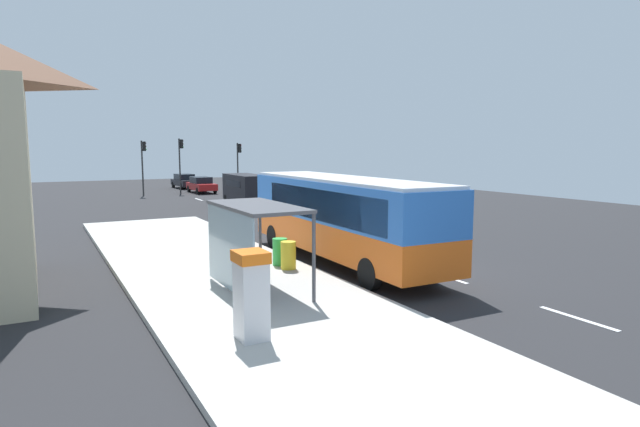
# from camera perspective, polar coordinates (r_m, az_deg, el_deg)

# --- Properties ---
(ground_plane) EXTENTS (56.00, 92.00, 0.04)m
(ground_plane) POSITION_cam_1_polar(r_m,az_deg,el_deg) (30.90, -5.93, -0.95)
(ground_plane) COLOR #262628
(sidewalk_platform) EXTENTS (6.20, 30.00, 0.18)m
(sidewalk_platform) POSITION_cam_1_polar(r_m,az_deg,el_deg) (17.63, -10.23, -6.83)
(sidewalk_platform) COLOR beige
(sidewalk_platform) RESTS_ON ground
(lane_stripe_seg_0) EXTENTS (0.16, 2.20, 0.01)m
(lane_stripe_seg_0) POSITION_cam_1_polar(r_m,az_deg,el_deg) (15.14, 26.06, -10.13)
(lane_stripe_seg_0) COLOR silver
(lane_stripe_seg_0) RESTS_ON ground
(lane_stripe_seg_1) EXTENTS (0.16, 2.20, 0.01)m
(lane_stripe_seg_1) POSITION_cam_1_polar(r_m,az_deg,el_deg) (18.36, 13.21, -6.62)
(lane_stripe_seg_1) COLOR silver
(lane_stripe_seg_1) RESTS_ON ground
(lane_stripe_seg_2) EXTENTS (0.16, 2.20, 0.01)m
(lane_stripe_seg_2) POSITION_cam_1_polar(r_m,az_deg,el_deg) (22.25, 4.62, -4.04)
(lane_stripe_seg_2) COLOR silver
(lane_stripe_seg_2) RESTS_ON ground
(lane_stripe_seg_3) EXTENTS (0.16, 2.20, 0.01)m
(lane_stripe_seg_3) POSITION_cam_1_polar(r_m,az_deg,el_deg) (26.51, -1.28, -2.20)
(lane_stripe_seg_3) COLOR silver
(lane_stripe_seg_3) RESTS_ON ground
(lane_stripe_seg_4) EXTENTS (0.16, 2.20, 0.01)m
(lane_stripe_seg_4) POSITION_cam_1_polar(r_m,az_deg,el_deg) (30.99, -5.50, -0.87)
(lane_stripe_seg_4) COLOR silver
(lane_stripe_seg_4) RESTS_ON ground
(lane_stripe_seg_5) EXTENTS (0.16, 2.20, 0.01)m
(lane_stripe_seg_5) POSITION_cam_1_polar(r_m,az_deg,el_deg) (35.61, -8.64, 0.12)
(lane_stripe_seg_5) COLOR silver
(lane_stripe_seg_5) RESTS_ON ground
(lane_stripe_seg_6) EXTENTS (0.16, 2.20, 0.01)m
(lane_stripe_seg_6) POSITION_cam_1_polar(r_m,az_deg,el_deg) (40.32, -11.05, 0.89)
(lane_stripe_seg_6) COLOR silver
(lane_stripe_seg_6) RESTS_ON ground
(lane_stripe_seg_7) EXTENTS (0.16, 2.20, 0.01)m
(lane_stripe_seg_7) POSITION_cam_1_polar(r_m,az_deg,el_deg) (45.10, -12.96, 1.49)
(lane_stripe_seg_7) COLOR silver
(lane_stripe_seg_7) RESTS_ON ground
(bus) EXTENTS (2.71, 11.05, 3.21)m
(bus) POSITION_cam_1_polar(r_m,az_deg,el_deg) (19.64, 2.31, -0.09)
(bus) COLOR orange
(bus) RESTS_ON ground
(white_van) EXTENTS (2.08, 5.23, 2.30)m
(white_van) POSITION_cam_1_polar(r_m,az_deg,el_deg) (39.89, -7.99, 2.81)
(white_van) COLOR black
(white_van) RESTS_ON ground
(sedan_near) EXTENTS (1.89, 4.43, 1.52)m
(sedan_near) POSITION_cam_1_polar(r_m,az_deg,el_deg) (51.68, -12.69, 3.07)
(sedan_near) COLOR #A51919
(sedan_near) RESTS_ON ground
(sedan_far) EXTENTS (2.02, 4.48, 1.52)m
(sedan_far) POSITION_cam_1_polar(r_m,az_deg,el_deg) (57.78, -14.40, 3.44)
(sedan_far) COLOR black
(sedan_far) RESTS_ON ground
(ticket_machine) EXTENTS (0.66, 0.76, 1.94)m
(ticket_machine) POSITION_cam_1_polar(r_m,az_deg,el_deg) (11.59, -7.43, -8.66)
(ticket_machine) COLOR silver
(ticket_machine) RESTS_ON sidewalk_platform
(recycling_bin_yellow) EXTENTS (0.52, 0.52, 0.95)m
(recycling_bin_yellow) POSITION_cam_1_polar(r_m,az_deg,el_deg) (18.12, -3.44, -4.52)
(recycling_bin_yellow) COLOR yellow
(recycling_bin_yellow) RESTS_ON sidewalk_platform
(recycling_bin_green) EXTENTS (0.52, 0.52, 0.95)m
(recycling_bin_green) POSITION_cam_1_polar(r_m,az_deg,el_deg) (18.74, -4.35, -4.13)
(recycling_bin_green) COLOR green
(recycling_bin_green) RESTS_ON sidewalk_platform
(traffic_light_near_side) EXTENTS (0.49, 0.28, 4.73)m
(traffic_light_near_side) POSITION_cam_1_polar(r_m,az_deg,el_deg) (51.01, -8.78, 5.77)
(traffic_light_near_side) COLOR #2D2D2D
(traffic_light_near_side) RESTS_ON ground
(traffic_light_far_side) EXTENTS (0.49, 0.28, 4.91)m
(traffic_light_far_side) POSITION_cam_1_polar(r_m,az_deg,el_deg) (49.58, -18.54, 5.58)
(traffic_light_far_side) COLOR #2D2D2D
(traffic_light_far_side) RESTS_ON ground
(traffic_light_median) EXTENTS (0.49, 0.28, 5.13)m
(traffic_light_median) POSITION_cam_1_polar(r_m,az_deg,el_deg) (51.07, -14.82, 5.90)
(traffic_light_median) COLOR #2D2D2D
(traffic_light_median) RESTS_ON ground
(bus_shelter) EXTENTS (1.80, 4.00, 2.50)m
(bus_shelter) POSITION_cam_1_polar(r_m,az_deg,el_deg) (15.23, -7.89, -1.29)
(bus_shelter) COLOR #4C4C51
(bus_shelter) RESTS_ON sidewalk_platform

